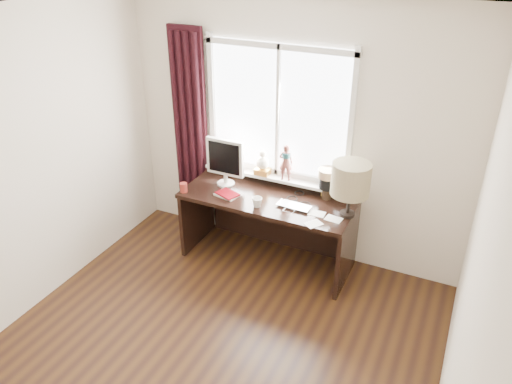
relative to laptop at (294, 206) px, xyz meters
The scene contains 17 objects.
floor 1.74m from the laptop, 97.63° to the right, with size 3.50×4.00×0.00m, color #412611.
ceiling 2.41m from the laptop, 97.63° to the right, with size 3.50×4.00×0.00m, color white.
wall_back 0.73m from the laptop, 114.60° to the left, with size 3.50×2.60×0.00m, color beige.
wall_right 2.25m from the laptop, 45.09° to the right, with size 4.00×2.60×0.00m, color beige.
laptop is the anchor object (origin of this frame).
mug 0.35m from the laptop, 157.15° to the right, with size 0.10×0.09×0.10m, color white.
red_cup 1.12m from the laptop, behind, with size 0.07×0.07×0.10m, color maroon.
window 0.76m from the laptop, 131.71° to the left, with size 1.52×0.23×1.40m.
curtain 1.43m from the laptop, 165.00° to the left, with size 0.38×0.09×2.25m.
desk 0.44m from the laptop, 149.72° to the left, with size 1.70×0.70×0.75m.
monitor 0.86m from the laptop, 169.68° to the left, with size 0.40×0.18×0.49m.
notebook_stack 0.68m from the laptop, behind, with size 0.26×0.22×0.03m.
brush_holder 0.37m from the laptop, 53.45° to the left, with size 0.09×0.09×0.25m.
icon_frame 0.39m from the laptop, 57.52° to the left, with size 0.10×0.02×0.13m.
table_lamp 0.61m from the laptop, ahead, with size 0.35×0.35×0.52m.
loose_papers 0.31m from the laptop, 16.63° to the right, with size 0.33×0.33×0.00m.
desk_cables 0.15m from the laptop, 92.04° to the left, with size 0.31×0.34×0.01m.
Camera 1 is at (1.61, -2.28, 3.10)m, focal length 35.00 mm.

